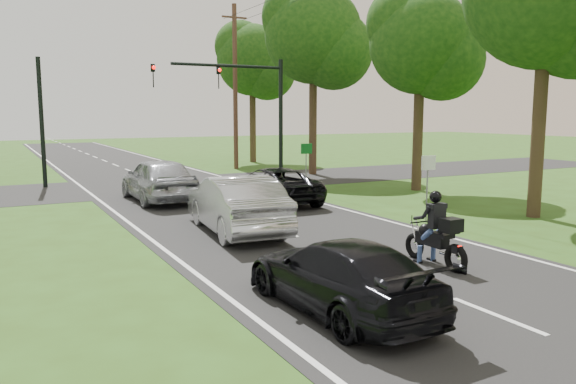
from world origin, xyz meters
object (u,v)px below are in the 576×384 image
object	(u,v)px
motorcycle_rider	(437,236)
utility_pole_far	(235,86)
dark_car_behind	(340,275)
sign_white	(428,172)
sign_green	(306,155)
silver_suv	(158,179)
silver_sedan	(236,204)
traffic_signal	(246,98)
dark_suv	(273,185)

from	to	relation	value
motorcycle_rider	utility_pole_far	size ratio (longest dim) A/B	0.20
motorcycle_rider	dark_car_behind	world-z (taller)	motorcycle_rider
motorcycle_rider	utility_pole_far	bearing A→B (deg)	79.49
sign_white	sign_green	size ratio (longest dim) A/B	1.00
silver_suv	sign_white	xyz separation A→B (m)	(6.35, -8.30, 0.72)
motorcycle_rider	silver_sedan	distance (m)	6.04
traffic_signal	sign_green	world-z (taller)	traffic_signal
utility_pole_far	silver_suv	bearing A→B (deg)	-126.20
sign_white	utility_pole_far	bearing A→B (deg)	85.49
silver_suv	traffic_signal	size ratio (longest dim) A/B	0.80
dark_suv	dark_car_behind	distance (m)	12.06
motorcycle_rider	sign_green	world-z (taller)	sign_green
silver_suv	dark_suv	bearing A→B (deg)	145.83
dark_car_behind	utility_pole_far	world-z (taller)	utility_pole_far
dark_suv	sign_white	world-z (taller)	sign_white
dark_suv	silver_suv	xyz separation A→B (m)	(-3.76, 2.52, 0.18)
dark_suv	sign_green	world-z (taller)	sign_green
dark_car_behind	utility_pole_far	distance (m)	26.29
silver_suv	utility_pole_far	world-z (taller)	utility_pole_far
silver_sedan	sign_white	bearing A→B (deg)	172.64
sign_green	utility_pole_far	bearing A→B (deg)	83.27
sign_white	dark_car_behind	bearing A→B (deg)	-141.65
silver_sedan	silver_suv	world-z (taller)	silver_suv
sign_green	motorcycle_rider	bearing A→B (deg)	-106.47
silver_sedan	sign_green	world-z (taller)	sign_green
dark_suv	sign_white	bearing A→B (deg)	115.43
traffic_signal	utility_pole_far	size ratio (longest dim) A/B	0.64
motorcycle_rider	sign_green	size ratio (longest dim) A/B	0.95
silver_sedan	sign_green	bearing A→B (deg)	-127.21
silver_suv	sign_green	world-z (taller)	sign_green
silver_suv	sign_white	world-z (taller)	sign_white
dark_car_behind	silver_sedan	bearing A→B (deg)	-99.40
dark_car_behind	utility_pole_far	size ratio (longest dim) A/B	0.44
dark_suv	dark_car_behind	size ratio (longest dim) A/B	1.13
silver_sedan	sign_green	xyz separation A→B (m)	(6.16, 6.61, 0.76)
motorcycle_rider	silver_suv	xyz separation A→B (m)	(-2.98, 12.35, 0.19)
dark_car_behind	motorcycle_rider	bearing A→B (deg)	-159.66
motorcycle_rider	utility_pole_far	world-z (taller)	utility_pole_far
motorcycle_rider	dark_suv	distance (m)	9.86
silver_sedan	traffic_signal	bearing A→B (deg)	-109.75
motorcycle_rider	traffic_signal	bearing A→B (deg)	83.83
traffic_signal	sign_white	distance (m)	11.39
traffic_signal	motorcycle_rider	bearing A→B (deg)	-97.57
utility_pole_far	sign_white	xyz separation A→B (m)	(-1.50, -19.02, -3.49)
sign_white	silver_sedan	bearing A→B (deg)	166.84
silver_sedan	silver_suv	bearing A→B (deg)	-80.99
silver_suv	sign_green	xyz separation A→B (m)	(6.55, -0.30, 0.72)
motorcycle_rider	silver_suv	bearing A→B (deg)	104.98
utility_pole_far	dark_car_behind	bearing A→B (deg)	-108.98
sign_white	silver_suv	bearing A→B (deg)	127.43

